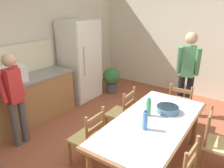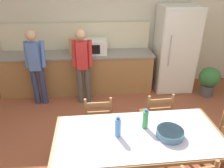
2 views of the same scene
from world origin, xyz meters
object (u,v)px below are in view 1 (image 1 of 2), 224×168
refrigerator (80,61)px  person_at_counter (14,96)px  chair_head_end (181,106)px  dining_table (152,126)px  person_by_table (187,71)px  bottle_off_centre (149,107)px  chair_side_far_right (122,113)px  potted_plant (111,78)px  serving_bowl (168,109)px  chair_side_far_left (89,139)px  microwave (10,75)px  chair_side_near_right (216,143)px  bottle_near_centre (145,120)px

refrigerator → person_at_counter: refrigerator is taller
chair_head_end → dining_table: bearing=86.1°
person_by_table → bottle_off_centre: bearing=-14.2°
chair_side_far_right → potted_plant: (1.54, 1.34, -0.06)m
chair_head_end → bottle_off_centre: bearing=80.5°
dining_table → chair_head_end: 1.32m
serving_bowl → chair_side_far_left: chair_side_far_left is taller
chair_side_far_right → chair_head_end: size_ratio=1.00×
serving_bowl → potted_plant: serving_bowl is taller
potted_plant → chair_side_far_right: bearing=-139.0°
chair_side_far_left → potted_plant: chair_side_far_left is taller
refrigerator → bottle_off_centre: refrigerator is taller
chair_side_far_right → chair_head_end: same height
person_at_counter → bottle_off_centre: bearing=-156.2°
dining_table → person_by_table: person_by_table is taller
microwave → chair_head_end: size_ratio=0.55×
chair_side_far_right → chair_side_near_right: size_ratio=1.00×
serving_bowl → potted_plant: size_ratio=0.48×
bottle_near_centre → chair_side_far_left: bearing=106.3°
person_by_table → potted_plant: bearing=-108.8°
microwave → person_by_table: person_by_table is taller
microwave → refrigerator: bearing=-0.6°
bottle_near_centre → serving_bowl: size_ratio=0.84×
dining_table → potted_plant: (1.98, 2.12, -0.30)m
microwave → chair_side_far_right: microwave is taller
refrigerator → serving_bowl: refrigerator is taller
dining_table → chair_side_near_right: chair_side_near_right is taller
person_at_counter → potted_plant: bearing=-88.5°
bottle_off_centre → potted_plant: bottle_off_centre is taller
bottle_off_centre → chair_side_near_right: (0.37, -0.87, -0.45)m
bottle_near_centre → serving_bowl: 0.61m
chair_side_far_left → chair_head_end: same height
chair_head_end → person_at_counter: size_ratio=0.58×
microwave → chair_side_far_right: (0.93, -1.79, -0.61)m
serving_bowl → potted_plant: bearing=53.3°
chair_side_far_left → person_at_counter: person_at_counter is taller
dining_table → person_at_counter: bearing=110.1°
microwave → person_by_table: 3.37m
potted_plant → microwave: bearing=169.7°
serving_bowl → bottle_off_centre: bearing=144.7°
bottle_near_centre → bottle_off_centre: same height
refrigerator → bottle_near_centre: refrigerator is taller
person_by_table → bottle_near_centre: bearing=-10.9°
person_at_counter → person_by_table: size_ratio=0.90×
microwave → serving_bowl: (0.85, -2.63, -0.24)m
microwave → chair_side_near_right: size_ratio=0.55×
chair_side_far_right → chair_side_near_right: 1.53m
dining_table → chair_side_far_left: (-0.47, 0.75, -0.24)m
refrigerator → bottle_near_centre: size_ratio=7.02×
chair_side_far_left → bottle_near_centre: bearing=105.1°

